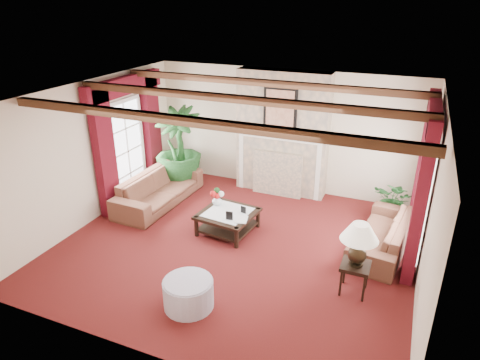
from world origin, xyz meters
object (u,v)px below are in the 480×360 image
at_px(sofa_left, 158,184).
at_px(potted_palm, 179,164).
at_px(sofa_right, 384,228).
at_px(coffee_table, 228,222).
at_px(side_table, 354,278).
at_px(ottoman, 188,294).

relative_size(sofa_left, potted_palm, 1.22).
xyz_separation_m(sofa_left, sofa_right, (4.59, -0.03, -0.04)).
bearing_deg(potted_palm, sofa_left, -86.37).
height_order(sofa_left, coffee_table, sofa_left).
distance_m(sofa_left, coffee_table, 1.93).
bearing_deg(side_table, ottoman, -149.97).
height_order(sofa_left, sofa_right, sofa_left).
bearing_deg(coffee_table, potted_palm, 147.64).
height_order(sofa_left, side_table, sofa_left).
bearing_deg(coffee_table, sofa_left, 170.19).
bearing_deg(coffee_table, side_table, -14.13).
distance_m(sofa_right, side_table, 1.46).
relative_size(sofa_right, potted_palm, 1.11).
bearing_deg(side_table, sofa_right, 79.28).
bearing_deg(sofa_right, ottoman, -34.79).
bearing_deg(sofa_right, sofa_left, -83.03).
xyz_separation_m(potted_palm, side_table, (4.38, -2.44, -0.27)).
bearing_deg(potted_palm, ottoman, -58.43).
relative_size(sofa_right, coffee_table, 2.15).
relative_size(sofa_left, side_table, 4.65).
bearing_deg(ottoman, coffee_table, 99.23).
bearing_deg(coffee_table, sofa_right, 16.65).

